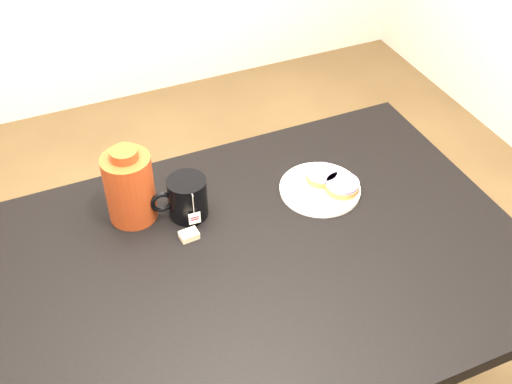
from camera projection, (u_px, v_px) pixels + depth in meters
table at (238, 288)px, 1.56m from camera, size 1.40×0.90×0.75m
plate at (320, 188)px, 1.70m from camera, size 0.21×0.21×0.02m
bagel_back at (322, 175)px, 1.71m from camera, size 0.11×0.11×0.03m
bagel_front at (342, 186)px, 1.68m from camera, size 0.13×0.13×0.03m
mug at (187, 198)px, 1.60m from camera, size 0.15×0.11×0.11m
teabag_pouch at (189, 235)px, 1.57m from camera, size 0.05×0.04×0.02m
bagel_package at (130, 186)px, 1.57m from camera, size 0.14×0.14×0.21m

